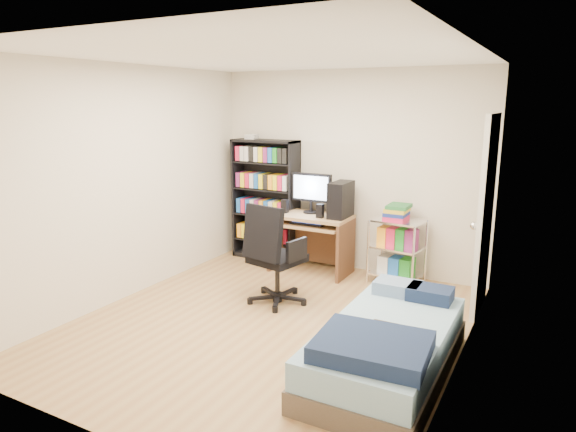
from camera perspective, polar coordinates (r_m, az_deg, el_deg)
The scene contains 7 objects.
room at distance 4.72m, azimuth -2.17°, elevation 2.12°, with size 3.58×4.08×2.58m.
media_shelf at distance 6.92m, azimuth -2.52°, elevation 1.95°, with size 0.91×0.30×1.68m.
computer_desk at distance 6.39m, azimuth 3.56°, elevation -0.46°, with size 0.98×0.57×1.24m.
office_chair at distance 5.46m, azimuth -1.52°, elevation -6.23°, with size 0.76×0.76×1.08m.
wire_cart at distance 6.13m, azimuth 12.11°, elevation -1.80°, with size 0.63×0.49×0.94m.
bed at distance 4.22m, azimuth 10.89°, elevation -14.13°, with size 0.90×1.80×0.51m.
door at distance 5.50m, azimuth 21.09°, elevation 0.12°, with size 0.12×0.80×2.00m.
Camera 1 is at (2.35, -4.00, 2.11)m, focal length 32.00 mm.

